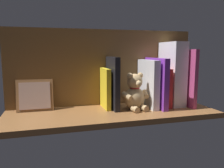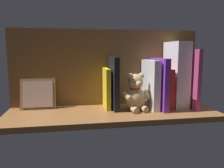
{
  "view_description": "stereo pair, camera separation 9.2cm",
  "coord_description": "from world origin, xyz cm",
  "px_view_note": "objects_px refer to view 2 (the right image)",
  "views": [
    {
      "loc": [
        24.85,
        88.03,
        24.56
      ],
      "look_at": [
        0.0,
        0.0,
        11.41
      ],
      "focal_mm": 35.91,
      "sensor_mm": 36.0,
      "label": 1
    },
    {
      "loc": [
        15.85,
        90.09,
        24.56
      ],
      "look_at": [
        0.0,
        0.0,
        11.41
      ],
      "focal_mm": 35.91,
      "sensor_mm": 36.0,
      "label": 2
    }
  ],
  "objects_px": {
    "picture_frame_leaning": "(38,94)",
    "dictionary_thick_white": "(176,74)",
    "book_0": "(188,78)",
    "teddy_bear": "(136,94)"
  },
  "relations": [
    {
      "from": "picture_frame_leaning",
      "to": "dictionary_thick_white",
      "type": "bearing_deg",
      "value": 174.94
    },
    {
      "from": "teddy_bear",
      "to": "picture_frame_leaning",
      "type": "xyz_separation_m",
      "value": [
        0.41,
        -0.1,
        -0.0
      ]
    },
    {
      "from": "book_0",
      "to": "picture_frame_leaning",
      "type": "distance_m",
      "value": 0.67
    },
    {
      "from": "dictionary_thick_white",
      "to": "picture_frame_leaning",
      "type": "relative_size",
      "value": 1.96
    },
    {
      "from": "dictionary_thick_white",
      "to": "teddy_bear",
      "type": "distance_m",
      "value": 0.22
    },
    {
      "from": "dictionary_thick_white",
      "to": "picture_frame_leaning",
      "type": "xyz_separation_m",
      "value": [
        0.61,
        -0.05,
        -0.08
      ]
    },
    {
      "from": "dictionary_thick_white",
      "to": "teddy_bear",
      "type": "bearing_deg",
      "value": 12.84
    },
    {
      "from": "book_0",
      "to": "picture_frame_leaning",
      "type": "relative_size",
      "value": 1.73
    },
    {
      "from": "dictionary_thick_white",
      "to": "picture_frame_leaning",
      "type": "height_order",
      "value": "dictionary_thick_white"
    },
    {
      "from": "teddy_bear",
      "to": "picture_frame_leaning",
      "type": "bearing_deg",
      "value": -23.73
    }
  ]
}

